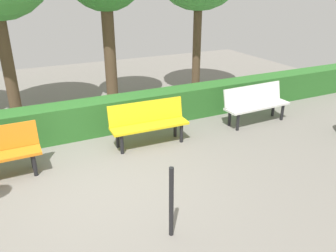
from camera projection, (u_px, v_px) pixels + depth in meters
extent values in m
plane|color=gray|center=(99.00, 180.00, 5.55)|extent=(18.09, 18.09, 0.00)
cube|color=white|center=(257.00, 106.00, 7.69)|extent=(1.64, 0.47, 0.05)
cube|color=white|center=(253.00, 94.00, 7.75)|extent=(1.63, 0.18, 0.42)
cylinder|color=black|center=(282.00, 112.00, 7.94)|extent=(0.07, 0.07, 0.39)
cylinder|color=black|center=(273.00, 108.00, 8.18)|extent=(0.07, 0.07, 0.39)
cylinder|color=black|center=(238.00, 122.00, 7.37)|extent=(0.07, 0.07, 0.39)
cylinder|color=black|center=(230.00, 118.00, 7.61)|extent=(0.07, 0.07, 0.39)
cube|color=yellow|center=(150.00, 126.00, 6.62)|extent=(1.57, 0.48, 0.05)
cube|color=yellow|center=(146.00, 112.00, 6.69)|extent=(1.56, 0.17, 0.42)
cylinder|color=black|center=(181.00, 133.00, 6.82)|extent=(0.07, 0.07, 0.39)
cylinder|color=black|center=(175.00, 128.00, 7.07)|extent=(0.07, 0.07, 0.39)
cylinder|color=black|center=(122.00, 144.00, 6.35)|extent=(0.07, 0.07, 0.39)
cylinder|color=black|center=(118.00, 138.00, 6.60)|extent=(0.07, 0.07, 0.39)
cylinder|color=black|center=(35.00, 165.00, 5.62)|extent=(0.07, 0.07, 0.39)
cylinder|color=black|center=(33.00, 158.00, 5.86)|extent=(0.07, 0.07, 0.39)
cube|color=#2D6B28|center=(128.00, 112.00, 7.49)|extent=(14.09, 0.57, 0.73)
cylinder|color=brown|center=(197.00, 46.00, 9.23)|extent=(0.23, 0.23, 2.85)
cylinder|color=brown|center=(110.00, 52.00, 8.57)|extent=(0.31, 0.31, 2.78)
cylinder|color=brown|center=(7.00, 62.00, 7.44)|extent=(0.27, 0.27, 2.80)
cylinder|color=black|center=(171.00, 203.00, 4.15)|extent=(0.06, 0.06, 1.00)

